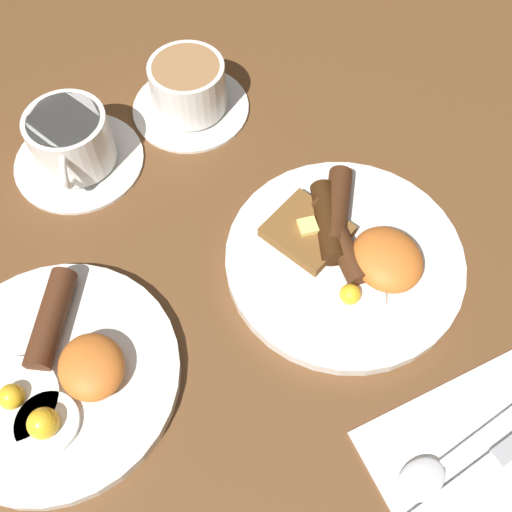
# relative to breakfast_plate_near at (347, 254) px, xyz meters

# --- Properties ---
(ground_plane) EXTENTS (3.00, 3.00, 0.00)m
(ground_plane) POSITION_rel_breakfast_plate_near_xyz_m (-0.00, 0.00, -0.01)
(ground_plane) COLOR brown
(breakfast_plate_near) EXTENTS (0.26, 0.26, 0.05)m
(breakfast_plate_near) POSITION_rel_breakfast_plate_near_xyz_m (0.00, 0.00, 0.00)
(breakfast_plate_near) COLOR silver
(breakfast_plate_near) RESTS_ON ground_plane
(breakfast_plate_far) EXTENTS (0.25, 0.25, 0.05)m
(breakfast_plate_far) POSITION_rel_breakfast_plate_near_xyz_m (0.01, 0.32, -0.00)
(breakfast_plate_far) COLOR silver
(breakfast_plate_far) RESTS_ON ground_plane
(teacup_near) EXTENTS (0.15, 0.15, 0.07)m
(teacup_near) POSITION_rel_breakfast_plate_near_xyz_m (0.29, 0.06, 0.02)
(teacup_near) COLOR silver
(teacup_near) RESTS_ON ground_plane
(teacup_far) EXTENTS (0.16, 0.16, 0.08)m
(teacup_far) POSITION_rel_breakfast_plate_near_xyz_m (0.27, 0.22, 0.02)
(teacup_far) COLOR silver
(teacup_far) RESTS_ON ground_plane
(napkin) EXTENTS (0.15, 0.20, 0.01)m
(napkin) POSITION_rel_breakfast_plate_near_xyz_m (-0.24, 0.00, -0.01)
(napkin) COLOR white
(napkin) RESTS_ON ground_plane
(knife) EXTENTS (0.03, 0.18, 0.01)m
(knife) POSITION_rel_breakfast_plate_near_xyz_m (-0.25, -0.01, -0.01)
(knife) COLOR silver
(knife) RESTS_ON napkin
(spoon) EXTENTS (0.04, 0.18, 0.01)m
(spoon) POSITION_rel_breakfast_plate_near_xyz_m (-0.23, 0.04, -0.01)
(spoon) COLOR silver
(spoon) RESTS_ON napkin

